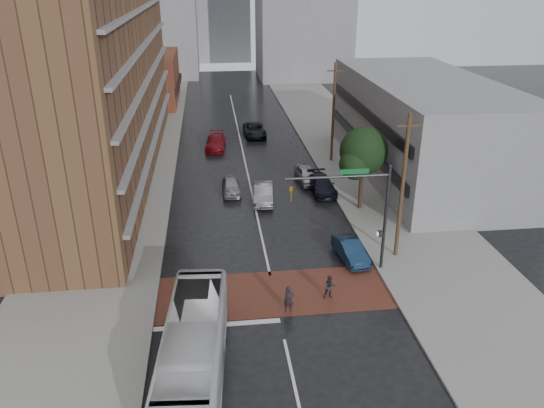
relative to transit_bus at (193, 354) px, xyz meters
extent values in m
plane|color=black|center=(4.65, 6.57, -1.60)|extent=(160.00, 160.00, 0.00)
cube|color=brown|center=(4.65, 7.07, -1.59)|extent=(14.00, 5.00, 0.02)
cube|color=gray|center=(-6.85, 31.57, -1.53)|extent=(9.00, 90.00, 0.15)
cube|color=gray|center=(16.15, 31.57, -1.53)|extent=(9.00, 90.00, 0.15)
cube|color=brown|center=(-9.35, 30.57, 12.40)|extent=(10.00, 44.00, 28.00)
cube|color=brown|center=(-7.35, 60.57, 1.90)|extent=(8.00, 16.00, 7.00)
cube|color=gray|center=(21.15, 26.57, 2.90)|extent=(11.00, 26.00, 9.00)
cube|color=gray|center=(4.65, 101.57, 10.40)|extent=(12.00, 10.00, 24.00)
cylinder|color=#332319|center=(13.15, 18.57, 0.40)|extent=(0.36, 0.36, 4.00)
sphere|color=black|center=(13.15, 18.57, 3.40)|extent=(3.80, 3.80, 3.80)
sphere|color=black|center=(12.25, 17.77, 2.60)|extent=(2.40, 2.40, 2.40)
sphere|color=black|center=(13.95, 19.37, 2.80)|extent=(2.60, 2.60, 2.60)
cylinder|color=#2D2D33|center=(11.95, 9.07, 2.00)|extent=(0.20, 0.20, 7.20)
cylinder|color=#2D2D33|center=(8.75, 9.07, 5.00)|extent=(6.40, 0.16, 0.16)
imported|color=gold|center=(5.95, 9.07, 4.00)|extent=(0.20, 0.16, 1.00)
cube|color=#0C5926|center=(9.75, 9.07, 5.30)|extent=(1.80, 0.05, 0.30)
cube|color=#2D2D33|center=(11.70, 9.07, 1.00)|extent=(0.30, 0.30, 0.35)
cylinder|color=#473321|center=(13.45, 10.57, 3.40)|extent=(0.26, 0.26, 10.00)
cube|color=#473321|center=(13.45, 10.57, 7.60)|extent=(1.60, 0.12, 0.12)
cylinder|color=#473321|center=(13.45, 30.57, 3.40)|extent=(0.26, 0.26, 10.00)
cube|color=#473321|center=(13.45, 30.57, 7.60)|extent=(1.60, 0.12, 0.12)
imported|color=silver|center=(0.00, 0.00, 0.00)|extent=(3.59, 11.69, 3.21)
imported|color=black|center=(5.25, 5.07, -0.79)|extent=(0.60, 0.40, 1.62)
imported|color=#272126|center=(7.87, 6.13, -0.86)|extent=(0.74, 0.58, 1.49)
imported|color=#96979D|center=(2.84, 23.29, -0.93)|extent=(1.59, 3.94, 1.34)
imported|color=#A3A4AA|center=(5.45, 21.09, -0.86)|extent=(1.99, 4.65, 1.49)
imported|color=maroon|center=(1.78, 36.37, -0.86)|extent=(2.56, 5.30, 1.49)
imported|color=black|center=(6.49, 40.87, -0.88)|extent=(2.58, 5.30, 1.45)
imported|color=#142A47|center=(10.28, 10.57, -0.94)|extent=(1.89, 4.19, 1.33)
imported|color=black|center=(10.79, 22.57, -0.90)|extent=(2.14, 4.90, 1.40)
imported|color=#A8ACB0|center=(9.91, 25.19, -0.87)|extent=(2.03, 4.40, 1.46)
camera|label=1|loc=(1.30, -20.01, 16.25)|focal=35.00mm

